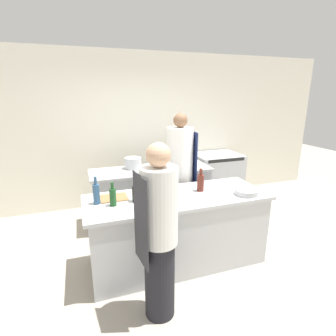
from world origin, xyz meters
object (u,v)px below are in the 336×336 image
(bottle_olive_oil, at_px, (136,193))
(bottle_cooking_oil, at_px, (96,193))
(chef_at_stove, at_px, (180,176))
(cup, at_px, (164,199))
(bowl_prep_small, at_px, (246,192))
(chef_at_prep_near, at_px, (159,235))
(oven_range, at_px, (216,177))
(stockpot, at_px, (133,163))
(bottle_wine, at_px, (113,196))
(bowl_mixing_large, at_px, (175,196))
(bottle_vinegar, at_px, (201,182))

(bottle_olive_oil, relative_size, bottle_cooking_oil, 0.80)
(chef_at_stove, relative_size, cup, 18.65)
(chef_at_stove, relative_size, bowl_prep_small, 6.62)
(chef_at_prep_near, height_order, chef_at_stove, chef_at_stove)
(oven_range, height_order, stockpot, stockpot)
(bottle_olive_oil, distance_m, bottle_wine, 0.26)
(chef_at_stove, bearing_deg, bottle_wine, -50.56)
(oven_range, bearing_deg, bowl_mixing_large, -130.90)
(bottle_cooking_oil, bearing_deg, bottle_vinegar, -0.33)
(bottle_wine, xyz_separation_m, cup, (0.55, -0.10, -0.06))
(bowl_mixing_large, bearing_deg, bottle_wine, 177.95)
(chef_at_prep_near, bearing_deg, bottle_olive_oil, -2.70)
(bottle_olive_oil, height_order, bowl_mixing_large, bottle_olive_oil)
(chef_at_stove, xyz_separation_m, bottle_vinegar, (0.03, -0.62, 0.10))
(chef_at_prep_near, relative_size, bottle_cooking_oil, 5.40)
(bottle_olive_oil, relative_size, bowl_mixing_large, 1.35)
(chef_at_stove, bearing_deg, bowl_prep_small, 33.78)
(chef_at_prep_near, height_order, bottle_olive_oil, chef_at_prep_near)
(bottle_vinegar, bearing_deg, bottle_wine, -174.55)
(bottle_vinegar, bearing_deg, bowl_prep_small, -31.97)
(chef_at_stove, height_order, bowl_prep_small, chef_at_stove)
(bottle_cooking_oil, distance_m, bowl_mixing_large, 0.88)
(chef_at_stove, xyz_separation_m, stockpot, (-0.56, 0.67, 0.07))
(oven_range, relative_size, bowl_prep_small, 3.38)
(chef_at_prep_near, bearing_deg, stockpot, -12.02)
(chef_at_prep_near, relative_size, bottle_olive_oil, 6.75)
(oven_range, height_order, bottle_vinegar, bottle_vinegar)
(bottle_vinegar, bearing_deg, cup, -159.09)
(cup, bearing_deg, bottle_vinegar, 20.91)
(stockpot, bearing_deg, bottle_wine, -109.91)
(chef_at_prep_near, relative_size, cup, 17.36)
(bowl_mixing_large, height_order, stockpot, stockpot)
(bottle_wine, relative_size, cup, 2.75)
(oven_range, distance_m, bowl_mixing_large, 2.40)
(bottle_vinegar, bearing_deg, chef_at_prep_near, -134.90)
(bottle_wine, height_order, bottle_cooking_oil, bottle_cooking_oil)
(bottle_cooking_oil, bearing_deg, bottle_wine, -34.24)
(cup, bearing_deg, bowl_mixing_large, 26.27)
(chef_at_prep_near, xyz_separation_m, bowl_prep_small, (1.25, 0.49, 0.07))
(bowl_mixing_large, bearing_deg, bottle_olive_oil, 172.53)
(bottle_vinegar, height_order, bottle_wine, bottle_vinegar)
(bottle_wine, bearing_deg, chef_at_stove, 34.31)
(bottle_wine, distance_m, cup, 0.56)
(oven_range, relative_size, bowl_mixing_large, 5.01)
(bottle_olive_oil, distance_m, stockpot, 1.38)
(oven_range, bearing_deg, bowl_prep_small, -109.50)
(bottle_vinegar, distance_m, bottle_wine, 1.09)
(bottle_cooking_oil, bearing_deg, chef_at_prep_near, -59.16)
(chef_at_stove, xyz_separation_m, bowl_prep_small, (0.50, -0.91, 0.02))
(chef_at_stove, relative_size, stockpot, 6.70)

